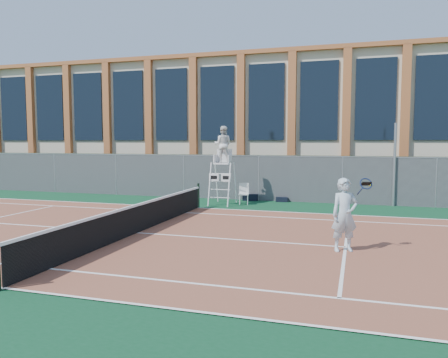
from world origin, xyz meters
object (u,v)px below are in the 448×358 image
(umpire_chair, at_px, (223,147))
(steel_pole, at_px, (394,165))
(plastic_chair, at_px, (244,192))
(tennis_player, at_px, (345,215))

(umpire_chair, bearing_deg, steel_pole, 12.31)
(steel_pole, relative_size, plastic_chair, 3.81)
(steel_pole, bearing_deg, plastic_chair, -168.12)
(umpire_chair, relative_size, tennis_player, 1.89)
(steel_pole, relative_size, tennis_player, 1.93)
(plastic_chair, height_order, tennis_player, tennis_player)
(steel_pole, distance_m, tennis_player, 9.39)
(steel_pole, bearing_deg, umpire_chair, -167.69)
(umpire_chair, bearing_deg, plastic_chair, 15.27)
(umpire_chair, distance_m, plastic_chair, 2.31)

